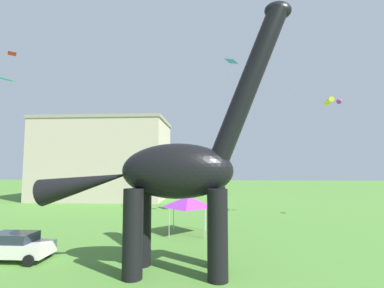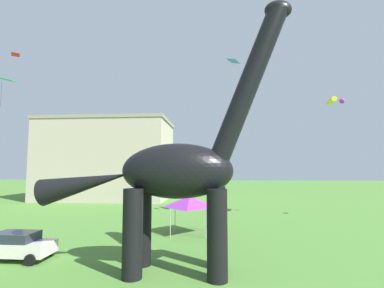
{
  "view_description": "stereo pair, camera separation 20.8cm",
  "coord_description": "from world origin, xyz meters",
  "px_view_note": "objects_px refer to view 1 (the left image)",
  "views": [
    {
      "loc": [
        0.2,
        -9.35,
        5.21
      ],
      "look_at": [
        -0.77,
        5.81,
        6.54
      ],
      "focal_mm": 26.39,
      "sensor_mm": 36.0,
      "label": 1
    },
    {
      "loc": [
        0.41,
        -9.33,
        5.21
      ],
      "look_at": [
        -0.77,
        5.81,
        6.54
      ],
      "focal_mm": 26.39,
      "sensor_mm": 36.0,
      "label": 2
    }
  ],
  "objects_px": {
    "dinosaur_sculpture": "(176,171)",
    "parked_sedan_left": "(13,246)",
    "kite_mid_left": "(331,101)",
    "kite_near_high": "(231,61)",
    "kite_drifting": "(0,78)",
    "festival_canopy_tent": "(188,202)",
    "kite_high_left": "(12,54)",
    "kite_far_left": "(197,162)"
  },
  "relations": [
    {
      "from": "dinosaur_sculpture",
      "to": "parked_sedan_left",
      "type": "bearing_deg",
      "value": -157.03
    },
    {
      "from": "dinosaur_sculpture",
      "to": "kite_mid_left",
      "type": "distance_m",
      "value": 21.66
    },
    {
      "from": "kite_near_high",
      "to": "kite_drifting",
      "type": "xyz_separation_m",
      "value": [
        -15.57,
        -13.74,
        -6.04
      ]
    },
    {
      "from": "dinosaur_sculpture",
      "to": "kite_mid_left",
      "type": "xyz_separation_m",
      "value": [
        14.24,
        14.73,
        7.03
      ]
    },
    {
      "from": "dinosaur_sculpture",
      "to": "kite_drifting",
      "type": "height_order",
      "value": "dinosaur_sculpture"
    },
    {
      "from": "parked_sedan_left",
      "to": "kite_mid_left",
      "type": "bearing_deg",
      "value": 29.61
    },
    {
      "from": "festival_canopy_tent",
      "to": "kite_high_left",
      "type": "relative_size",
      "value": 3.24
    },
    {
      "from": "kite_mid_left",
      "to": "kite_high_left",
      "type": "bearing_deg",
      "value": -179.11
    },
    {
      "from": "parked_sedan_left",
      "to": "kite_mid_left",
      "type": "relative_size",
      "value": 2.18
    },
    {
      "from": "kite_mid_left",
      "to": "kite_drifting",
      "type": "height_order",
      "value": "kite_mid_left"
    },
    {
      "from": "dinosaur_sculpture",
      "to": "kite_far_left",
      "type": "height_order",
      "value": "dinosaur_sculpture"
    },
    {
      "from": "kite_high_left",
      "to": "kite_near_high",
      "type": "xyz_separation_m",
      "value": [
        24.17,
        1.43,
        -0.93
      ]
    },
    {
      "from": "festival_canopy_tent",
      "to": "dinosaur_sculpture",
      "type": "bearing_deg",
      "value": -89.85
    },
    {
      "from": "kite_mid_left",
      "to": "kite_drifting",
      "type": "xyz_separation_m",
      "value": [
        -25.64,
        -12.84,
        -1.22
      ]
    },
    {
      "from": "kite_far_left",
      "to": "kite_near_high",
      "type": "bearing_deg",
      "value": -44.21
    },
    {
      "from": "kite_high_left",
      "to": "kite_mid_left",
      "type": "relative_size",
      "value": 0.5
    },
    {
      "from": "parked_sedan_left",
      "to": "kite_near_high",
      "type": "distance_m",
      "value": 25.56
    },
    {
      "from": "kite_high_left",
      "to": "kite_far_left",
      "type": "distance_m",
      "value": 24.04
    },
    {
      "from": "festival_canopy_tent",
      "to": "kite_high_left",
      "type": "bearing_deg",
      "value": 163.92
    },
    {
      "from": "kite_far_left",
      "to": "kite_mid_left",
      "type": "distance_m",
      "value": 15.97
    },
    {
      "from": "kite_high_left",
      "to": "kite_near_high",
      "type": "relative_size",
      "value": 0.51
    },
    {
      "from": "kite_mid_left",
      "to": "parked_sedan_left",
      "type": "bearing_deg",
      "value": -150.45
    },
    {
      "from": "parked_sedan_left",
      "to": "kite_high_left",
      "type": "height_order",
      "value": "kite_high_left"
    },
    {
      "from": "dinosaur_sculpture",
      "to": "kite_near_high",
      "type": "bearing_deg",
      "value": 105.66
    },
    {
      "from": "kite_high_left",
      "to": "kite_drifting",
      "type": "xyz_separation_m",
      "value": [
        8.6,
        -12.31,
        -6.97
      ]
    },
    {
      "from": "kite_high_left",
      "to": "parked_sedan_left",
      "type": "bearing_deg",
      "value": -50.91
    },
    {
      "from": "kite_mid_left",
      "to": "kite_near_high",
      "type": "bearing_deg",
      "value": 174.92
    },
    {
      "from": "dinosaur_sculpture",
      "to": "kite_high_left",
      "type": "height_order",
      "value": "kite_high_left"
    },
    {
      "from": "dinosaur_sculpture",
      "to": "kite_far_left",
      "type": "relative_size",
      "value": 6.06
    },
    {
      "from": "kite_high_left",
      "to": "dinosaur_sculpture",
      "type": "bearing_deg",
      "value": -35.38
    },
    {
      "from": "parked_sedan_left",
      "to": "festival_canopy_tent",
      "type": "height_order",
      "value": "festival_canopy_tent"
    },
    {
      "from": "kite_high_left",
      "to": "kite_far_left",
      "type": "height_order",
      "value": "kite_high_left"
    },
    {
      "from": "kite_mid_left",
      "to": "dinosaur_sculpture",
      "type": "bearing_deg",
      "value": -134.03
    },
    {
      "from": "kite_near_high",
      "to": "kite_mid_left",
      "type": "bearing_deg",
      "value": -5.08
    },
    {
      "from": "kite_drifting",
      "to": "kite_near_high",
      "type": "bearing_deg",
      "value": 41.42
    },
    {
      "from": "kite_near_high",
      "to": "parked_sedan_left",
      "type": "bearing_deg",
      "value": -133.6
    },
    {
      "from": "kite_mid_left",
      "to": "kite_drifting",
      "type": "bearing_deg",
      "value": -153.39
    },
    {
      "from": "parked_sedan_left",
      "to": "kite_mid_left",
      "type": "distance_m",
      "value": 29.54
    },
    {
      "from": "parked_sedan_left",
      "to": "kite_drifting",
      "type": "xyz_separation_m",
      "value": [
        -1.91,
        0.61,
        10.1
      ]
    },
    {
      "from": "parked_sedan_left",
      "to": "kite_mid_left",
      "type": "height_order",
      "value": "kite_mid_left"
    },
    {
      "from": "kite_mid_left",
      "to": "festival_canopy_tent",
      "type": "bearing_deg",
      "value": -156.2
    },
    {
      "from": "kite_high_left",
      "to": "kite_drifting",
      "type": "height_order",
      "value": "kite_high_left"
    }
  ]
}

